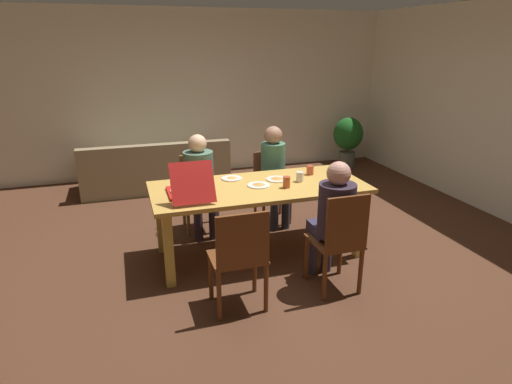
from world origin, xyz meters
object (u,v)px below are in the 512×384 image
Objects in this scene: drinking_glass_0 at (310,170)px; pizza_box_0 at (189,190)px; dining_table at (259,194)px; couch at (156,172)px; plate_2 at (330,186)px; chair_0 at (198,188)px; person_2 at (274,168)px; plate_3 at (232,178)px; person_1 at (333,214)px; chair_3 at (240,256)px; plate_0 at (277,179)px; plate_1 at (259,185)px; drinking_glass_2 at (287,182)px; chair_2 at (271,182)px; drinking_glass_1 at (300,177)px; person_0 at (200,176)px; potted_plant at (348,137)px.

pizza_box_0 is at bearing -169.06° from drinking_glass_0.
dining_table is 2.75m from couch.
drinking_glass_0 reaches higher than plate_2.
chair_0 is (-0.47, 0.93, -0.18)m from dining_table.
plate_3 is (-0.66, -0.47, 0.07)m from person_2.
pizza_box_0 is 0.27× the size of couch.
person_1 is 1.56m from person_2.
plate_0 is at bearing 56.48° from chair_3.
person_2 reaches higher than couch.
plate_0 is 1.00× the size of plate_1.
drinking_glass_2 reaches higher than plate_2.
chair_2 is at bearing 106.61° from drinking_glass_0.
person_1 is 0.99× the size of person_2.
chair_0 is 0.92m from chair_2.
plate_0 is at bearing -170.20° from drinking_glass_0.
pizza_box_0 is at bearing 175.27° from drinking_glass_2.
person_2 is 0.81m from plate_3.
person_1 is 1.27m from plate_3.
pizza_box_0 is 5.60× the size of drinking_glass_1.
chair_2 is 0.86m from plate_0.
plate_3 is 1.89× the size of drinking_glass_2.
person_2 is 0.95m from drinking_glass_2.
chair_3 is 3.98× the size of plate_0.
person_0 is 0.92m from person_2.
dining_table is 0.47m from drinking_glass_1.
pizza_box_0 is 0.99m from plate_0.
potted_plant is at bearing 52.55° from drinking_glass_1.
person_2 is at bearing 61.93° from chair_3.
chair_0 is at bearing 116.35° from plate_1.
person_2 is 0.62m from drinking_glass_0.
person_0 is 1.56m from plate_2.
person_0 is 1.27× the size of chair_3.
chair_3 is at bearing -123.52° from plate_0.
chair_3 is at bearing -73.71° from pizza_box_0.
chair_3 is 4.84m from potted_plant.
potted_plant is at bearing 41.66° from plate_3.
chair_0 is at bearing 90.00° from person_0.
drinking_glass_1 is at bearing -32.57° from plate_0.
drinking_glass_2 reaches higher than plate_3.
person_0 reaches higher than drinking_glass_2.
pizza_box_0 is at bearing -139.21° from potted_plant.
person_2 is at bearing -136.65° from potted_plant.
chair_0 reaches higher than plate_3.
plate_2 is at bearing -20.87° from dining_table.
plate_1 is 0.70m from drinking_glass_0.
drinking_glass_2 is (-0.21, -0.92, 0.12)m from person_2.
drinking_glass_1 reaches higher than couch.
plate_3 is at bearing -138.34° from potted_plant.
drinking_glass_2 is 0.13× the size of potted_plant.
plate_2 is (1.15, -1.05, 0.09)m from person_0.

